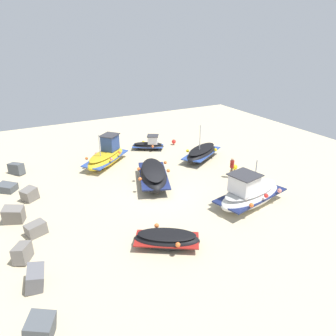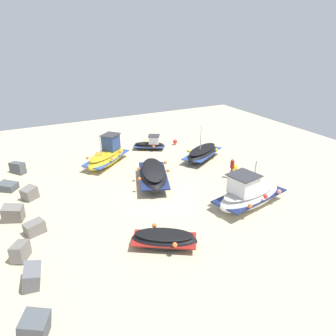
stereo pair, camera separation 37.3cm
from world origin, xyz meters
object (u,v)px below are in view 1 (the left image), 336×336
fishing_boat_0 (153,175)px  mooring_buoy_1 (174,142)px  person_walking (232,166)px  fishing_boat_5 (201,153)px  fishing_boat_1 (167,239)px  fishing_boat_4 (149,145)px  fishing_boat_2 (250,194)px  fishing_boat_3 (107,156)px  mooring_buoy_0 (235,167)px

fishing_boat_0 → mooring_buoy_1: fishing_boat_0 is taller
mooring_buoy_1 → person_walking: bearing=-179.0°
fishing_boat_5 → mooring_buoy_1: fishing_boat_5 is taller
mooring_buoy_1 → fishing_boat_1: bearing=149.7°
fishing_boat_1 → fishing_boat_4: (14.61, -5.72, 0.02)m
fishing_boat_2 → mooring_buoy_1: fishing_boat_2 is taller
fishing_boat_2 → fishing_boat_3: fishing_boat_2 is taller
fishing_boat_3 → fishing_boat_0: bearing=-111.8°
fishing_boat_2 → person_walking: bearing=-123.8°
fishing_boat_5 → fishing_boat_4: bearing=92.1°
fishing_boat_2 → mooring_buoy_0: bearing=-130.3°
fishing_boat_3 → mooring_buoy_0: bearing=-77.6°
fishing_boat_5 → mooring_buoy_1: bearing=61.9°
fishing_boat_3 → fishing_boat_4: (1.72, -4.90, -0.31)m
fishing_boat_0 → fishing_boat_3: (5.51, 1.93, 0.08)m
fishing_boat_0 → fishing_boat_1: fishing_boat_0 is taller
fishing_boat_1 → mooring_buoy_0: 11.59m
fishing_boat_4 → person_walking: person_walking is taller
fishing_boat_0 → fishing_boat_3: fishing_boat_3 is taller
fishing_boat_0 → mooring_buoy_0: bearing=101.3°
fishing_boat_1 → fishing_boat_4: size_ratio=1.13×
fishing_boat_1 → mooring_buoy_0: bearing=-115.2°
fishing_boat_2 → person_walking: (3.99, -1.67, 0.15)m
fishing_boat_0 → fishing_boat_4: size_ratio=1.67×
fishing_boat_1 → mooring_buoy_1: size_ratio=6.73×
person_walking → mooring_buoy_0: person_walking is taller
mooring_buoy_0 → mooring_buoy_1: mooring_buoy_0 is taller
fishing_boat_5 → fishing_boat_2: bearing=-132.6°
mooring_buoy_0 → fishing_boat_4: bearing=25.8°
fishing_boat_0 → fishing_boat_2: fishing_boat_2 is taller
fishing_boat_0 → mooring_buoy_1: bearing=161.6°
mooring_buoy_1 → fishing_boat_4: bearing=90.5°
fishing_boat_3 → mooring_buoy_1: (1.75, -7.75, -0.45)m
person_walking → mooring_buoy_0: size_ratio=2.77×
fishing_boat_1 → fishing_boat_5: bearing=-99.7°
fishing_boat_3 → mooring_buoy_1: bearing=-28.3°
fishing_boat_2 → fishing_boat_4: (13.19, 1.34, -0.35)m
fishing_boat_0 → person_walking: size_ratio=3.29×
fishing_boat_1 → fishing_boat_4: 15.69m
fishing_boat_1 → fishing_boat_2: 7.20m
fishing_boat_0 → fishing_boat_5: (2.48, -6.06, -0.10)m
fishing_boat_0 → fishing_boat_4: 7.83m
fishing_boat_3 → fishing_boat_4: 5.20m
fishing_boat_1 → fishing_boat_0: bearing=-78.4°
fishing_boat_0 → mooring_buoy_0: size_ratio=9.12×
fishing_boat_4 → mooring_buoy_1: fishing_boat_4 is taller
fishing_boat_1 → mooring_buoy_0: fishing_boat_1 is taller
fishing_boat_0 → fishing_boat_2: bearing=56.3°
fishing_boat_3 → fishing_boat_4: size_ratio=1.50×
fishing_boat_5 → fishing_boat_3: bearing=128.3°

